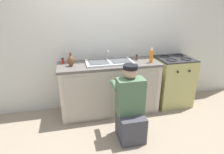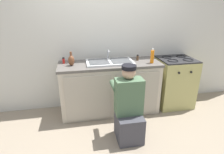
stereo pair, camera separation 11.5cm
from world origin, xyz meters
The scene contains 11 objects.
ground_plane centered at (0.00, 0.00, 0.00)m, with size 12.00×12.00×0.00m, color gray.
back_wall centered at (0.00, 0.65, 1.25)m, with size 6.00×0.10×2.50m, color silver.
counter_cabinet centered at (0.00, 0.29, 0.44)m, with size 1.71×0.62×0.88m.
countertop centered at (0.00, 0.30, 0.90)m, with size 1.75×0.62×0.04m, color #5B5651.
sink_double_basin centered at (0.00, 0.30, 0.94)m, with size 0.80×0.44×0.19m.
stove_range centered at (1.25, 0.30, 0.47)m, with size 0.65×0.62×0.94m.
plumber_person centered at (0.12, -0.51, 0.46)m, with size 0.42×0.61×1.10m.
spice_bottle_red centered at (-0.77, 0.41, 0.97)m, with size 0.04×0.04×0.11m.
vase_decorative centered at (-0.64, 0.27, 1.01)m, with size 0.10×0.10×0.23m.
soap_bottle_orange centered at (0.70, 0.16, 1.04)m, with size 0.06×0.06×0.25m.
spice_bottle_pepper centered at (0.51, 0.35, 0.97)m, with size 0.04×0.04×0.11m.
Camera 1 is at (-0.66, -2.70, 1.85)m, focal length 30.00 mm.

